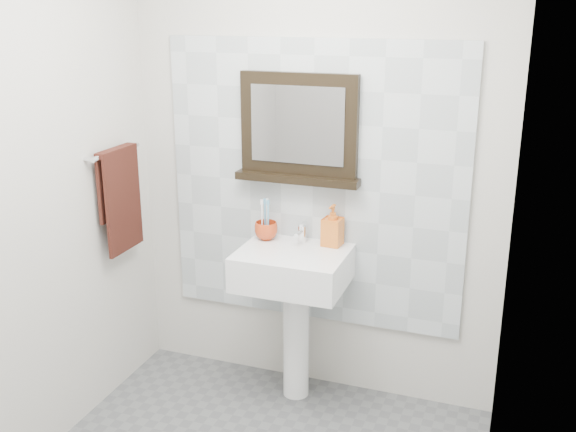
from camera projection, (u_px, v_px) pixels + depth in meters
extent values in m
cube|color=beige|center=(314.00, 167.00, 3.50)|extent=(2.00, 0.01, 2.50)
cube|color=beige|center=(19.00, 379.00, 1.53)|extent=(2.00, 0.01, 2.50)
cube|color=beige|center=(9.00, 205.00, 2.84)|extent=(0.01, 2.20, 2.50)
cube|color=beige|center=(504.00, 265.00, 2.19)|extent=(0.01, 2.20, 2.50)
cube|color=#B5BFC4|center=(313.00, 186.00, 3.52)|extent=(1.60, 0.02, 1.50)
cylinder|color=white|center=(296.00, 338.00, 3.62)|extent=(0.14, 0.14, 0.68)
cube|color=white|center=(293.00, 268.00, 3.44)|extent=(0.55, 0.44, 0.18)
cylinder|color=silver|center=(291.00, 255.00, 3.40)|extent=(0.32, 0.32, 0.02)
cylinder|color=#4C4C4F|center=(291.00, 253.00, 3.40)|extent=(0.04, 0.04, 0.00)
cylinder|color=silver|center=(302.00, 234.00, 3.53)|extent=(0.04, 0.04, 0.09)
cylinder|color=silver|center=(299.00, 233.00, 3.49)|extent=(0.02, 0.10, 0.02)
cube|color=silver|center=(303.00, 224.00, 3.53)|extent=(0.02, 0.07, 0.01)
imported|color=#B93A15|center=(266.00, 231.00, 3.57)|extent=(0.15, 0.15, 0.10)
cylinder|color=white|center=(262.00, 221.00, 3.55)|extent=(0.01, 0.01, 0.19)
cube|color=white|center=(262.00, 202.00, 3.52)|extent=(0.01, 0.01, 0.03)
cylinder|color=#5599C2|center=(268.00, 221.00, 3.54)|extent=(0.01, 0.01, 0.19)
cube|color=#5599C2|center=(268.00, 202.00, 3.51)|extent=(0.01, 0.01, 0.03)
cylinder|color=white|center=(267.00, 219.00, 3.57)|extent=(0.01, 0.01, 0.19)
cube|color=white|center=(267.00, 201.00, 3.54)|extent=(0.01, 0.01, 0.03)
cylinder|color=#5599C2|center=(265.00, 220.00, 3.57)|extent=(0.01, 0.01, 0.19)
cube|color=#5599C2|center=(265.00, 201.00, 3.54)|extent=(0.01, 0.01, 0.03)
imported|color=#D04318|center=(333.00, 225.00, 3.47)|extent=(0.11, 0.11, 0.22)
cube|color=black|center=(299.00, 124.00, 3.42)|extent=(0.62, 0.06, 0.52)
cube|color=#99999E|center=(297.00, 125.00, 3.39)|extent=(0.50, 0.01, 0.39)
cube|color=black|center=(297.00, 178.00, 3.48)|extent=(0.66, 0.11, 0.04)
cylinder|color=silver|center=(116.00, 152.00, 3.44)|extent=(0.03, 0.40, 0.03)
cylinder|color=silver|center=(89.00, 159.00, 3.28)|extent=(0.05, 0.02, 0.02)
cylinder|color=silver|center=(131.00, 145.00, 3.62)|extent=(0.05, 0.02, 0.02)
cube|color=black|center=(123.00, 203.00, 3.52)|extent=(0.02, 0.30, 0.52)
cube|color=black|center=(116.00, 186.00, 3.50)|extent=(0.02, 0.30, 0.34)
cube|color=black|center=(116.00, 151.00, 3.44)|extent=(0.06, 0.30, 0.03)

